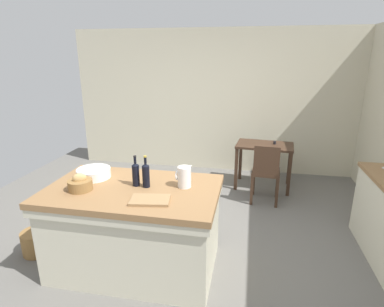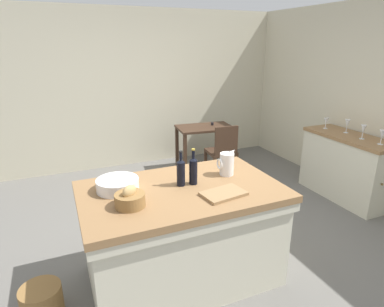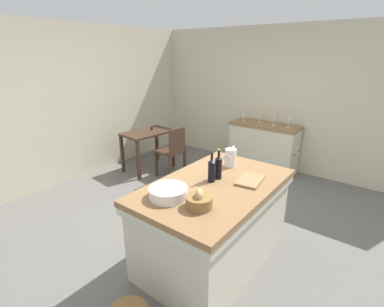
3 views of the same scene
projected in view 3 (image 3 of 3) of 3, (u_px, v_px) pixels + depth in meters
ground_plane at (194, 222)px, 3.75m from camera, size 6.76×6.76×0.00m
wall_back at (73, 104)px, 4.80m from camera, size 5.32×0.12×2.60m
wall_right at (279, 100)px, 5.25m from camera, size 0.12×5.20×2.60m
island_table at (214, 219)px, 2.95m from camera, size 1.68×1.03×0.89m
side_cabinet at (263, 147)px, 5.33m from camera, size 0.52×1.26×0.89m
writing_desk at (148, 138)px, 5.27m from camera, size 0.95×0.65×0.80m
wooden_chair at (172, 150)px, 4.97m from camera, size 0.43×0.43×0.91m
pitcher at (230, 157)px, 3.21m from camera, size 0.17×0.13×0.25m
wash_bowl at (168, 193)px, 2.53m from camera, size 0.35×0.35×0.10m
bread_basket at (199, 201)px, 2.36m from camera, size 0.23×0.23×0.17m
cutting_board at (250, 180)px, 2.86m from camera, size 0.38×0.27×0.02m
wine_bottle_dark at (218, 167)px, 2.89m from camera, size 0.07×0.07×0.32m
wine_bottle_amber at (211, 170)px, 2.82m from camera, size 0.07×0.07×0.31m
wine_glass_far_left at (289, 121)px, 4.89m from camera, size 0.07×0.07×0.18m
wine_glass_left at (274, 119)px, 5.04m from camera, size 0.07×0.07×0.18m
wine_glass_middle at (260, 116)px, 5.25m from camera, size 0.07×0.07×0.18m
wine_glass_right at (244, 116)px, 5.37m from camera, size 0.07×0.07×0.15m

